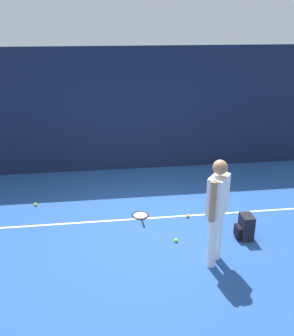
% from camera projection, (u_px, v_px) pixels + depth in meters
% --- Properties ---
extents(ground_plane, '(12.00, 12.00, 0.00)m').
position_uv_depth(ground_plane, '(150.00, 226.00, 7.04)').
color(ground_plane, '#234C93').
extents(back_fence, '(10.00, 0.10, 2.99)m').
position_uv_depth(back_fence, '(133.00, 110.00, 9.26)').
color(back_fence, '#141E38').
rests_on(back_fence, ground).
extents(court_line, '(9.00, 0.05, 0.00)m').
position_uv_depth(court_line, '(148.00, 218.00, 7.32)').
color(court_line, white).
rests_on(court_line, ground).
extents(tennis_player, '(0.42, 0.45, 1.70)m').
position_uv_depth(tennis_player, '(217.00, 206.00, 5.68)').
color(tennis_player, white).
rests_on(tennis_player, ground).
extents(tennis_racket, '(0.34, 0.62, 0.03)m').
position_uv_depth(tennis_racket, '(141.00, 216.00, 7.38)').
color(tennis_racket, black).
rests_on(tennis_racket, ground).
extents(backpack, '(0.29, 0.30, 0.44)m').
position_uv_depth(backpack, '(245.00, 227.00, 6.60)').
color(backpack, black).
rests_on(backpack, ground).
extents(tennis_ball_near_player, '(0.07, 0.07, 0.07)m').
position_uv_depth(tennis_ball_near_player, '(176.00, 240.00, 6.54)').
color(tennis_ball_near_player, '#CCE033').
rests_on(tennis_ball_near_player, ground).
extents(tennis_ball_by_fence, '(0.07, 0.07, 0.07)m').
position_uv_depth(tennis_ball_by_fence, '(188.00, 216.00, 7.34)').
color(tennis_ball_by_fence, '#CCE033').
rests_on(tennis_ball_by_fence, ground).
extents(tennis_ball_mid_court, '(0.07, 0.07, 0.07)m').
position_uv_depth(tennis_ball_mid_court, '(36.00, 204.00, 7.80)').
color(tennis_ball_mid_court, '#CCE033').
rests_on(tennis_ball_mid_court, ground).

